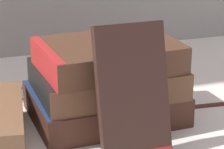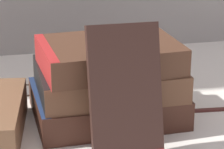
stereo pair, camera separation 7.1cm
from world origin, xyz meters
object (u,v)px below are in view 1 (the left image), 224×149
Objects in this scene: book_flat_top at (105,56)px; book_leaning_front at (133,97)px; fountain_pen at (214,103)px; reading_glasses at (36,89)px; book_flat_bottom at (101,104)px; pocket_watch at (123,42)px; book_flat_middle at (103,79)px.

book_leaning_front is (0.00, -0.10, -0.02)m from book_flat_top.
book_flat_top is 1.45× the size of fountain_pen.
fountain_pen is (0.24, -0.15, 0.00)m from reading_glasses.
pocket_watch is at bearing -55.69° from book_flat_bottom.
book_leaning_front is at bearing -101.62° from pocket_watch.
book_flat_bottom is at bearing 118.29° from book_flat_middle.
pocket_watch reaches higher than book_flat_middle.
book_leaning_front reaches higher than pocket_watch.
book_flat_middle is 0.04m from book_flat_top.
book_leaning_front is 0.27m from reading_glasses.
book_flat_bottom is at bearing 90.21° from book_flat_top.
book_flat_middle is 1.03× the size of book_flat_top.
reading_glasses is at bearing 116.13° from book_flat_bottom.
book_flat_middle is 1.21× the size of book_leaning_front.
book_flat_middle is 0.11m from book_leaning_front.
book_leaning_front reaches higher than book_flat_bottom.
book_flat_bottom is at bearing 179.50° from fountain_pen.
book_flat_bottom is 0.08m from book_flat_top.
pocket_watch is (0.02, 0.08, 0.04)m from book_leaning_front.
pocket_watch is at bearing -53.75° from book_flat_middle.
book_leaning_front is at bearing -92.18° from book_flat_top.
book_flat_bottom is 3.37× the size of pocket_watch.
book_flat_middle is 0.16m from reading_glasses.
book_flat_middle is at bearing 82.10° from book_flat_top.
book_flat_middle is at bearing -62.89° from book_flat_bottom.
reading_glasses is (-0.07, 0.13, -0.02)m from book_flat_bottom.
pocket_watch is (0.02, -0.03, 0.10)m from book_flat_bottom.
book_leaning_front is 1.39× the size of reading_glasses.
book_flat_middle reaches higher than reading_glasses.
reading_glasses is at bearing 107.17° from book_leaning_front.
reading_glasses is at bearing 112.23° from book_flat_top.
book_flat_bottom reaches higher than fountain_pen.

